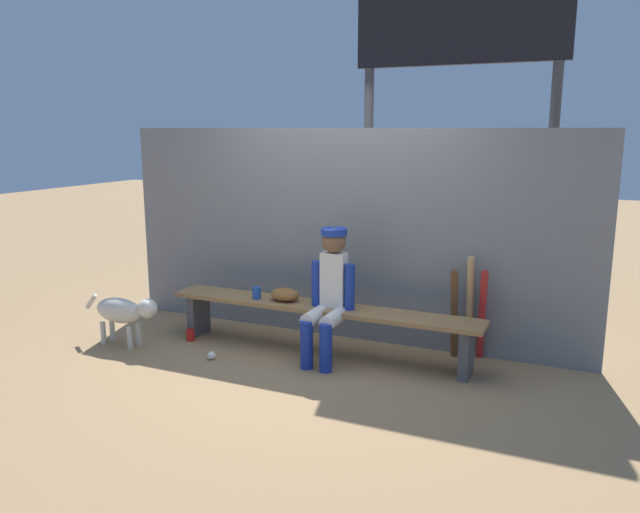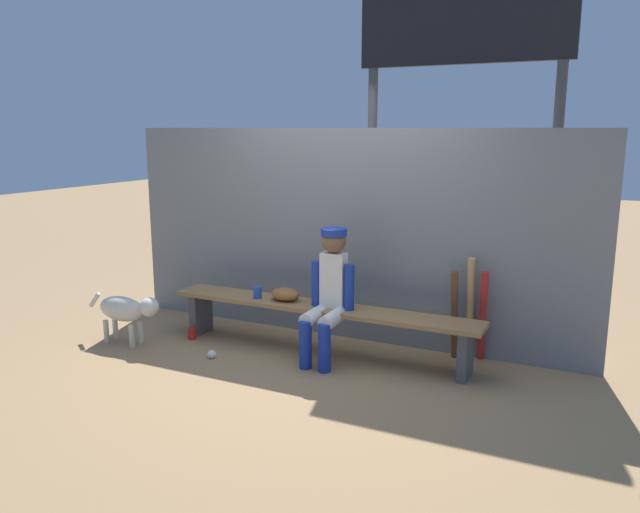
{
  "view_description": "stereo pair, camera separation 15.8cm",
  "coord_description": "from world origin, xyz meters",
  "px_view_note": "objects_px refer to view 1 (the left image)",
  "views": [
    {
      "loc": [
        2.21,
        -4.94,
        2.03
      ],
      "look_at": [
        0.0,
        0.0,
        0.91
      ],
      "focal_mm": 34.87,
      "sensor_mm": 36.0,
      "label": 1
    },
    {
      "loc": [
        2.36,
        -4.87,
        2.03
      ],
      "look_at": [
        0.0,
        0.0,
        0.91
      ],
      "focal_mm": 34.87,
      "sensor_mm": 36.0,
      "label": 2
    }
  ],
  "objects_px": {
    "baseball_glove": "(285,294)",
    "baseball": "(212,355)",
    "bat_wood_dark": "(454,314)",
    "cup_on_ground": "(190,335)",
    "scoreboard": "(464,54)",
    "dog": "(124,312)",
    "cup_on_bench": "(257,293)",
    "player_seated": "(329,290)",
    "dugout_bench": "(320,315)",
    "bat_wood_tan": "(470,307)",
    "bat_aluminum_red": "(482,315)"
  },
  "relations": [
    {
      "from": "cup_on_ground",
      "to": "cup_on_bench",
      "type": "relative_size",
      "value": 1.0
    },
    {
      "from": "cup_on_bench",
      "to": "dog",
      "type": "height_order",
      "value": "cup_on_bench"
    },
    {
      "from": "player_seated",
      "to": "baseball",
      "type": "height_order",
      "value": "player_seated"
    },
    {
      "from": "bat_wood_dark",
      "to": "cup_on_bench",
      "type": "relative_size",
      "value": 7.44
    },
    {
      "from": "dugout_bench",
      "to": "bat_aluminum_red",
      "type": "xyz_separation_m",
      "value": [
        1.37,
        0.43,
        0.05
      ]
    },
    {
      "from": "bat_wood_dark",
      "to": "cup_on_bench",
      "type": "bearing_deg",
      "value": -166.21
    },
    {
      "from": "bat_wood_dark",
      "to": "cup_on_ground",
      "type": "xyz_separation_m",
      "value": [
        -2.43,
        -0.59,
        -0.35
      ]
    },
    {
      "from": "bat_aluminum_red",
      "to": "baseball",
      "type": "xyz_separation_m",
      "value": [
        -2.19,
        -0.97,
        -0.38
      ]
    },
    {
      "from": "bat_wood_tan",
      "to": "bat_aluminum_red",
      "type": "xyz_separation_m",
      "value": [
        0.11,
        -0.02,
        -0.05
      ]
    },
    {
      "from": "baseball_glove",
      "to": "cup_on_ground",
      "type": "bearing_deg",
      "value": -168.16
    },
    {
      "from": "player_seated",
      "to": "cup_on_bench",
      "type": "distance_m",
      "value": 0.78
    },
    {
      "from": "player_seated",
      "to": "bat_wood_dark",
      "type": "bearing_deg",
      "value": 26.72
    },
    {
      "from": "player_seated",
      "to": "bat_wood_tan",
      "type": "height_order",
      "value": "player_seated"
    },
    {
      "from": "dugout_bench",
      "to": "cup_on_bench",
      "type": "xyz_separation_m",
      "value": [
        -0.63,
        -0.04,
        0.15
      ]
    },
    {
      "from": "bat_wood_tan",
      "to": "scoreboard",
      "type": "xyz_separation_m",
      "value": [
        -0.35,
        0.97,
        2.27
      ]
    },
    {
      "from": "player_seated",
      "to": "scoreboard",
      "type": "relative_size",
      "value": 0.3
    },
    {
      "from": "player_seated",
      "to": "bat_wood_dark",
      "type": "distance_m",
      "value": 1.14
    },
    {
      "from": "dugout_bench",
      "to": "baseball_glove",
      "type": "height_order",
      "value": "baseball_glove"
    },
    {
      "from": "bat_wood_dark",
      "to": "bat_wood_tan",
      "type": "relative_size",
      "value": 0.87
    },
    {
      "from": "dugout_bench",
      "to": "baseball",
      "type": "relative_size",
      "value": 39.99
    },
    {
      "from": "baseball",
      "to": "cup_on_bench",
      "type": "height_order",
      "value": "cup_on_bench"
    },
    {
      "from": "baseball_glove",
      "to": "bat_aluminum_red",
      "type": "height_order",
      "value": "bat_aluminum_red"
    },
    {
      "from": "baseball_glove",
      "to": "baseball",
      "type": "bearing_deg",
      "value": -130.54
    },
    {
      "from": "baseball_glove",
      "to": "bat_wood_dark",
      "type": "height_order",
      "value": "bat_wood_dark"
    },
    {
      "from": "player_seated",
      "to": "dugout_bench",
      "type": "bearing_deg",
      "value": 140.44
    },
    {
      "from": "bat_wood_dark",
      "to": "cup_on_ground",
      "type": "relative_size",
      "value": 7.44
    },
    {
      "from": "baseball",
      "to": "bat_wood_tan",
      "type": "bearing_deg",
      "value": 25.5
    },
    {
      "from": "baseball",
      "to": "player_seated",
      "type": "bearing_deg",
      "value": 24.26
    },
    {
      "from": "scoreboard",
      "to": "dog",
      "type": "distance_m",
      "value": 4.11
    },
    {
      "from": "bat_wood_tan",
      "to": "dugout_bench",
      "type": "bearing_deg",
      "value": -160.33
    },
    {
      "from": "scoreboard",
      "to": "baseball_glove",
      "type": "bearing_deg",
      "value": -131.74
    },
    {
      "from": "bat_aluminum_red",
      "to": "bat_wood_tan",
      "type": "bearing_deg",
      "value": 170.95
    },
    {
      "from": "baseball_glove",
      "to": "cup_on_ground",
      "type": "xyz_separation_m",
      "value": [
        -0.94,
        -0.2,
        -0.46
      ]
    },
    {
      "from": "bat_wood_tan",
      "to": "cup_on_ground",
      "type": "distance_m",
      "value": 2.67
    },
    {
      "from": "bat_aluminum_red",
      "to": "cup_on_ground",
      "type": "relative_size",
      "value": 7.62
    },
    {
      "from": "dugout_bench",
      "to": "bat_aluminum_red",
      "type": "height_order",
      "value": "bat_aluminum_red"
    },
    {
      "from": "cup_on_ground",
      "to": "cup_on_bench",
      "type": "height_order",
      "value": "cup_on_bench"
    },
    {
      "from": "dugout_bench",
      "to": "bat_wood_dark",
      "type": "height_order",
      "value": "bat_wood_dark"
    },
    {
      "from": "baseball_glove",
      "to": "baseball",
      "type": "relative_size",
      "value": 3.78
    },
    {
      "from": "bat_wood_tan",
      "to": "bat_wood_dark",
      "type": "bearing_deg",
      "value": -154.94
    },
    {
      "from": "dugout_bench",
      "to": "player_seated",
      "type": "distance_m",
      "value": 0.32
    },
    {
      "from": "dugout_bench",
      "to": "scoreboard",
      "type": "distance_m",
      "value": 2.91
    },
    {
      "from": "dugout_bench",
      "to": "baseball_glove",
      "type": "bearing_deg",
      "value": 180.0
    },
    {
      "from": "scoreboard",
      "to": "baseball",
      "type": "bearing_deg",
      "value": -131.42
    },
    {
      "from": "bat_wood_tan",
      "to": "scoreboard",
      "type": "height_order",
      "value": "scoreboard"
    },
    {
      "from": "player_seated",
      "to": "dog",
      "type": "relative_size",
      "value": 1.39
    },
    {
      "from": "cup_on_bench",
      "to": "baseball",
      "type": "bearing_deg",
      "value": -110.54
    },
    {
      "from": "bat_wood_dark",
      "to": "bat_wood_tan",
      "type": "bearing_deg",
      "value": 25.06
    },
    {
      "from": "cup_on_ground",
      "to": "baseball",
      "type": "bearing_deg",
      "value": -35.9
    },
    {
      "from": "dugout_bench",
      "to": "cup_on_bench",
      "type": "height_order",
      "value": "cup_on_bench"
    }
  ]
}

